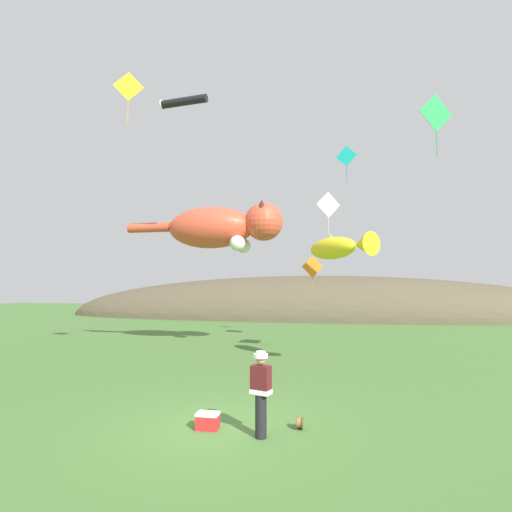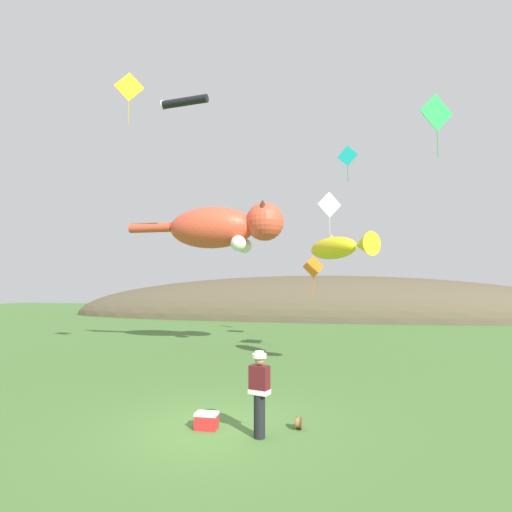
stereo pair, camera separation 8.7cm
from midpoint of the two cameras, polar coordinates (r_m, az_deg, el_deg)
The scene contains 13 objects.
ground_plane at distance 9.67m, azimuth -5.12°, elevation -23.32°, with size 120.00×120.00×0.00m, color #477033.
distant_hill_ridge at distance 41.94m, azimuth 8.46°, elevation -8.68°, with size 54.44×13.65×8.60m.
festival_attendant at distance 8.83m, azimuth 0.79°, elevation -18.72°, with size 0.48×0.37×1.77m.
kite_spool at distance 9.59m, azimuth 6.40°, elevation -22.59°, with size 0.14×0.28×0.28m.
picnic_cooler at distance 9.59m, azimuth -6.80°, elevation -22.33°, with size 0.50×0.33×0.36m.
kite_giant_cat at distance 21.13m, azimuth -4.61°, elevation 4.07°, with size 8.57×2.43×2.60m.
kite_fish_windsock at distance 15.81m, azimuth 11.95°, elevation 1.24°, with size 2.89×3.03×1.01m.
kite_tube_streamer at distance 19.07m, azimuth -10.14°, elevation 20.86°, with size 2.22×0.61×0.44m.
kite_diamond_gold at distance 18.08m, azimuth -17.52°, elevation 21.99°, with size 1.10×0.51×2.10m.
kite_diamond_white at distance 21.50m, azimuth 10.56°, elevation 7.19°, with size 1.21×0.65×2.26m.
kite_diamond_teal at distance 22.85m, azimuth 13.05°, elevation 13.72°, with size 1.11×0.33×2.05m.
kite_diamond_orange at distance 19.51m, azimuth 8.33°, elevation -1.58°, with size 1.01×0.41×1.98m.
kite_diamond_green at distance 15.99m, azimuth 24.51°, elevation 18.13°, with size 1.21×0.65×2.26m.
Camera 2 is at (2.72, -8.74, 3.13)m, focal length 28.00 mm.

